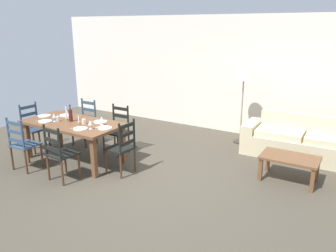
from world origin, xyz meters
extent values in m
cube|color=#484135|center=(0.00, 0.00, -0.01)|extent=(9.60, 9.60, 0.02)
cube|color=silver|center=(0.00, 3.30, 1.35)|extent=(9.60, 0.16, 2.70)
cube|color=brown|center=(-1.60, 0.04, 0.72)|extent=(1.90, 0.96, 0.05)
cube|color=brown|center=(-2.45, -0.34, 0.35)|extent=(0.08, 0.08, 0.70)
cube|color=brown|center=(-0.75, -0.34, 0.35)|extent=(0.08, 0.08, 0.70)
cube|color=brown|center=(-2.45, 0.42, 0.35)|extent=(0.08, 0.08, 0.70)
cube|color=brown|center=(-0.75, 0.42, 0.35)|extent=(0.08, 0.08, 0.70)
cube|color=#304560|center=(-2.03, -0.68, 0.45)|extent=(0.44, 0.42, 0.03)
cylinder|color=#4F321E|center=(-2.22, -0.52, 0.22)|extent=(0.04, 0.04, 0.43)
cylinder|color=#4F321E|center=(-1.86, -0.51, 0.22)|extent=(0.04, 0.04, 0.43)
cylinder|color=#4F321E|center=(-2.20, -0.86, 0.22)|extent=(0.04, 0.04, 0.43)
cylinder|color=#4F321E|center=(-1.84, -0.84, 0.22)|extent=(0.04, 0.04, 0.43)
cylinder|color=#304560|center=(-2.20, -0.86, 0.71)|extent=(0.04, 0.04, 0.50)
cylinder|color=#304560|center=(-1.84, -0.84, 0.71)|extent=(0.04, 0.04, 0.50)
cube|color=#304560|center=(-2.02, -0.85, 0.58)|extent=(0.38, 0.04, 0.06)
cube|color=#304560|center=(-2.02, -0.85, 0.73)|extent=(0.38, 0.04, 0.06)
cube|color=#304560|center=(-2.02, -0.85, 0.88)|extent=(0.38, 0.04, 0.06)
cube|color=black|center=(-1.13, -0.65, 0.45)|extent=(0.45, 0.43, 0.03)
cylinder|color=#4F321E|center=(-1.30, -0.47, 0.22)|extent=(0.04, 0.04, 0.43)
cylinder|color=#4F321E|center=(-0.94, -0.50, 0.22)|extent=(0.04, 0.04, 0.43)
cylinder|color=#4F321E|center=(-1.32, -0.81, 0.22)|extent=(0.04, 0.04, 0.43)
cylinder|color=#4F321E|center=(-0.96, -0.83, 0.22)|extent=(0.04, 0.04, 0.43)
cylinder|color=black|center=(-1.32, -0.81, 0.71)|extent=(0.04, 0.04, 0.50)
cylinder|color=black|center=(-0.96, -0.83, 0.71)|extent=(0.04, 0.04, 0.50)
cube|color=black|center=(-1.14, -0.82, 0.58)|extent=(0.38, 0.05, 0.06)
cube|color=black|center=(-1.14, -0.82, 0.73)|extent=(0.38, 0.05, 0.06)
cube|color=black|center=(-1.14, -0.82, 0.88)|extent=(0.38, 0.05, 0.06)
cube|color=#2C4655|center=(-2.07, 0.77, 0.45)|extent=(0.43, 0.41, 0.03)
cylinder|color=#4F321E|center=(-1.89, 0.60, 0.22)|extent=(0.04, 0.04, 0.43)
cylinder|color=#4F321E|center=(-2.25, 0.60, 0.22)|extent=(0.04, 0.04, 0.43)
cylinder|color=#4F321E|center=(-1.89, 0.94, 0.22)|extent=(0.04, 0.04, 0.43)
cylinder|color=#4F321E|center=(-2.25, 0.94, 0.22)|extent=(0.04, 0.04, 0.43)
cylinder|color=#2C4655|center=(-1.89, 0.94, 0.71)|extent=(0.04, 0.04, 0.50)
cylinder|color=#2C4655|center=(-2.25, 0.94, 0.71)|extent=(0.04, 0.04, 0.50)
cube|color=#2C4655|center=(-2.07, 0.94, 0.58)|extent=(0.38, 0.03, 0.06)
cube|color=#2C4655|center=(-2.07, 0.94, 0.73)|extent=(0.38, 0.03, 0.06)
cube|color=#2C4655|center=(-2.07, 0.94, 0.88)|extent=(0.38, 0.03, 0.06)
cube|color=black|center=(-1.16, 0.72, 0.45)|extent=(0.43, 0.41, 0.03)
cylinder|color=#4F321E|center=(-0.97, 0.56, 0.22)|extent=(0.04, 0.04, 0.43)
cylinder|color=#4F321E|center=(-1.33, 0.55, 0.22)|extent=(0.04, 0.04, 0.43)
cylinder|color=#4F321E|center=(-0.98, 0.89, 0.22)|extent=(0.04, 0.04, 0.43)
cylinder|color=#4F321E|center=(-1.34, 0.89, 0.22)|extent=(0.04, 0.04, 0.43)
cylinder|color=black|center=(-0.98, 0.89, 0.71)|extent=(0.04, 0.04, 0.50)
cylinder|color=black|center=(-1.34, 0.89, 0.71)|extent=(0.04, 0.04, 0.50)
cube|color=black|center=(-1.16, 0.89, 0.58)|extent=(0.38, 0.03, 0.06)
cube|color=black|center=(-1.16, 0.89, 0.73)|extent=(0.38, 0.03, 0.06)
cube|color=black|center=(-1.16, 0.89, 0.88)|extent=(0.38, 0.03, 0.06)
cube|color=#2D3E56|center=(-2.67, 0.02, 0.45)|extent=(0.42, 0.44, 0.03)
cylinder|color=#4F321E|center=(-2.49, 0.19, 0.22)|extent=(0.04, 0.04, 0.43)
cylinder|color=#4F321E|center=(-2.51, -0.17, 0.22)|extent=(0.04, 0.04, 0.43)
cylinder|color=#4F321E|center=(-2.83, 0.20, 0.22)|extent=(0.04, 0.04, 0.43)
cylinder|color=#4F321E|center=(-2.84, -0.16, 0.22)|extent=(0.04, 0.04, 0.43)
cylinder|color=#2D3E56|center=(-2.83, 0.20, 0.71)|extent=(0.04, 0.04, 0.50)
cylinder|color=#2D3E56|center=(-2.84, -0.16, 0.71)|extent=(0.04, 0.04, 0.50)
cube|color=#2D3E56|center=(-2.84, 0.02, 0.58)|extent=(0.04, 0.38, 0.06)
cube|color=#2D3E56|center=(-2.84, 0.02, 0.73)|extent=(0.04, 0.38, 0.06)
cube|color=#2D3E56|center=(-2.84, 0.02, 0.88)|extent=(0.04, 0.38, 0.06)
cube|color=black|center=(-0.50, 0.04, 0.45)|extent=(0.43, 0.44, 0.03)
cylinder|color=#4F321E|center=(-0.68, -0.13, 0.22)|extent=(0.04, 0.04, 0.43)
cylinder|color=#4F321E|center=(-0.66, 0.23, 0.22)|extent=(0.04, 0.04, 0.43)
cylinder|color=#4F321E|center=(-0.34, -0.15, 0.22)|extent=(0.04, 0.04, 0.43)
cylinder|color=#4F321E|center=(-0.32, 0.21, 0.22)|extent=(0.04, 0.04, 0.43)
cylinder|color=black|center=(-0.34, -0.15, 0.71)|extent=(0.04, 0.04, 0.50)
cylinder|color=black|center=(-0.32, 0.21, 0.71)|extent=(0.04, 0.04, 0.50)
cube|color=black|center=(-0.33, 0.03, 0.58)|extent=(0.05, 0.38, 0.06)
cube|color=black|center=(-0.33, 0.03, 0.73)|extent=(0.05, 0.38, 0.06)
cube|color=black|center=(-0.33, 0.03, 0.88)|extent=(0.05, 0.38, 0.06)
cylinder|color=white|center=(-2.05, -0.21, 0.76)|extent=(0.24, 0.24, 0.02)
cube|color=silver|center=(-2.20, -0.21, 0.75)|extent=(0.03, 0.17, 0.01)
cylinder|color=white|center=(-1.15, -0.21, 0.76)|extent=(0.24, 0.24, 0.02)
cube|color=silver|center=(-1.30, -0.21, 0.75)|extent=(0.03, 0.17, 0.01)
cylinder|color=white|center=(-2.05, 0.29, 0.76)|extent=(0.24, 0.24, 0.02)
cube|color=silver|center=(-2.20, 0.29, 0.75)|extent=(0.02, 0.17, 0.01)
cylinder|color=white|center=(-1.15, 0.29, 0.76)|extent=(0.24, 0.24, 0.02)
cube|color=silver|center=(-1.30, 0.29, 0.75)|extent=(0.02, 0.17, 0.01)
cylinder|color=white|center=(-2.38, 0.04, 0.76)|extent=(0.24, 0.24, 0.02)
cube|color=silver|center=(-2.53, 0.04, 0.75)|extent=(0.02, 0.17, 0.01)
cylinder|color=white|center=(-0.82, 0.04, 0.76)|extent=(0.24, 0.24, 0.02)
cube|color=silver|center=(-0.97, 0.04, 0.75)|extent=(0.02, 0.17, 0.01)
cylinder|color=#471919|center=(-1.66, 0.06, 0.86)|extent=(0.07, 0.07, 0.22)
cylinder|color=#471919|center=(-1.66, 0.06, 1.01)|extent=(0.02, 0.02, 0.08)
cylinder|color=black|center=(-1.66, 0.06, 1.06)|extent=(0.03, 0.03, 0.02)
cylinder|color=white|center=(-1.91, -0.11, 0.75)|extent=(0.06, 0.06, 0.01)
cylinder|color=white|center=(-1.91, -0.11, 0.79)|extent=(0.01, 0.01, 0.07)
cone|color=white|center=(-1.91, -0.11, 0.87)|extent=(0.06, 0.06, 0.08)
cylinder|color=white|center=(-1.00, -0.12, 0.75)|extent=(0.06, 0.06, 0.01)
cylinder|color=white|center=(-1.00, -0.12, 0.79)|extent=(0.01, 0.01, 0.07)
cone|color=white|center=(-1.00, -0.12, 0.87)|extent=(0.06, 0.06, 0.08)
cylinder|color=white|center=(-1.89, 0.18, 0.75)|extent=(0.06, 0.06, 0.01)
cylinder|color=white|center=(-1.89, 0.18, 0.79)|extent=(0.01, 0.01, 0.07)
cone|color=white|center=(-1.89, 0.18, 0.87)|extent=(0.06, 0.06, 0.08)
cylinder|color=white|center=(-1.00, 0.17, 0.75)|extent=(0.06, 0.06, 0.01)
cylinder|color=white|center=(-1.00, 0.17, 0.79)|extent=(0.01, 0.01, 0.07)
cone|color=white|center=(-1.00, 0.17, 0.87)|extent=(0.06, 0.06, 0.08)
cylinder|color=beige|center=(-1.33, 0.06, 0.80)|extent=(0.07, 0.07, 0.09)
cylinder|color=beige|center=(-1.88, -0.06, 0.80)|extent=(0.07, 0.07, 0.09)
cylinder|color=#998C66|center=(-1.78, 0.06, 0.77)|extent=(0.05, 0.05, 0.04)
cylinder|color=white|center=(-1.78, 0.06, 0.90)|extent=(0.02, 0.02, 0.23)
cylinder|color=#998C66|center=(-1.40, 0.00, 0.77)|extent=(0.05, 0.05, 0.04)
cylinder|color=white|center=(-1.40, 0.00, 0.85)|extent=(0.02, 0.02, 0.11)
cube|color=beige|center=(2.08, 2.38, 0.20)|extent=(1.82, 0.86, 0.40)
cube|color=beige|center=(2.07, 2.68, 0.40)|extent=(1.81, 0.26, 0.80)
cube|color=beige|center=(1.06, 2.35, 0.29)|extent=(0.26, 0.81, 0.58)
cube|color=beige|center=(2.53, 2.34, 0.46)|extent=(0.88, 0.67, 0.12)
cube|color=beige|center=(1.63, 2.32, 0.46)|extent=(0.88, 0.67, 0.12)
cube|color=brown|center=(2.05, 1.23, 0.40)|extent=(0.90, 0.56, 0.04)
cube|color=brown|center=(1.65, 1.00, 0.19)|extent=(0.06, 0.06, 0.38)
cube|color=brown|center=(2.45, 1.00, 0.19)|extent=(0.06, 0.06, 0.38)
cube|color=brown|center=(1.65, 1.46, 0.19)|extent=(0.06, 0.06, 0.38)
cube|color=brown|center=(2.45, 1.46, 0.19)|extent=(0.06, 0.06, 0.38)
cylinder|color=#332D28|center=(0.73, 2.63, 0.01)|extent=(0.28, 0.28, 0.03)
cylinder|color=gray|center=(0.73, 2.63, 0.71)|extent=(0.03, 0.03, 1.35)
cone|color=beige|center=(0.73, 2.63, 1.51)|extent=(0.40, 0.40, 0.26)
camera|label=1|loc=(2.98, -4.09, 2.45)|focal=35.71mm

